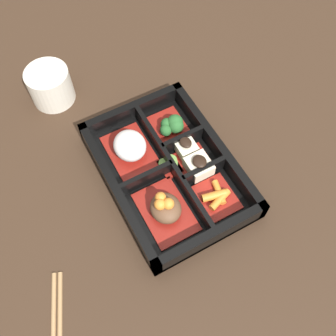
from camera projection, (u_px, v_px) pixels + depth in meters
ground_plane at (168, 175)px, 0.68m from camera, size 3.00×3.00×0.00m
bento_base at (168, 174)px, 0.67m from camera, size 0.29×0.20×0.01m
bento_rim at (169, 169)px, 0.66m from camera, size 0.29×0.20×0.04m
bowl_stew at (165, 209)px, 0.62m from camera, size 0.11×0.07×0.05m
bowl_rice at (130, 147)px, 0.67m from camera, size 0.11×0.07×0.05m
bowl_carrots at (217, 197)px, 0.64m from camera, size 0.07×0.06×0.02m
bowl_tofu at (193, 158)px, 0.67m from camera, size 0.09×0.06×0.04m
bowl_greens at (172, 125)px, 0.70m from camera, size 0.07×0.06×0.03m
bowl_pickles at (170, 164)px, 0.67m from camera, size 0.04×0.03×0.01m
tea_cup at (50, 85)px, 0.73m from camera, size 0.08×0.08×0.07m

